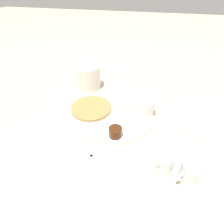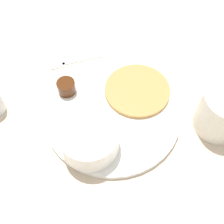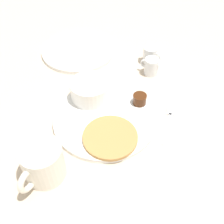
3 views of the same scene
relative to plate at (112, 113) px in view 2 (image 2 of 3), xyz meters
name	(u,v)px [view 2 (image 2 of 3)]	position (x,y,z in m)	size (l,w,h in m)	color
ground_plane	(112,115)	(0.00, 0.00, -0.01)	(4.00, 4.00, 0.00)	#C6B299
plate	(112,113)	(0.00, 0.00, 0.00)	(0.27, 0.27, 0.01)	white
pancake_stack	(137,90)	(0.00, -0.07, 0.01)	(0.14, 0.14, 0.01)	#B78447
bowl	(89,139)	(-0.03, 0.08, 0.03)	(0.11, 0.11, 0.05)	white
syrup_cup	(66,87)	(0.10, 0.03, 0.02)	(0.04, 0.04, 0.03)	#47230F
butter_ramekin	(78,144)	(-0.02, 0.10, 0.02)	(0.05, 0.05, 0.05)	white
coffee_mug	(224,112)	(-0.16, -0.13, 0.04)	(0.10, 0.11, 0.09)	silver
fork	(71,62)	(0.17, -0.03, 0.00)	(0.08, 0.13, 0.00)	silver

